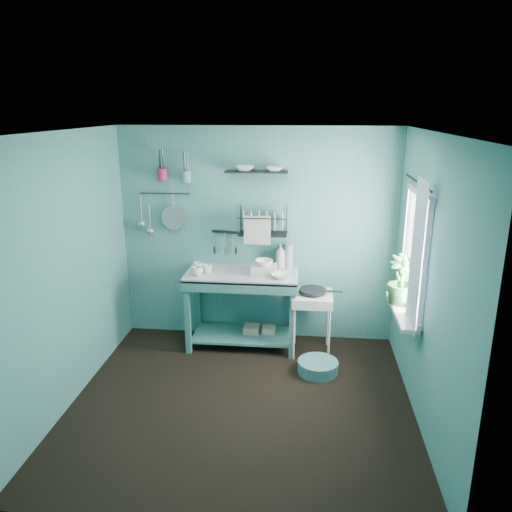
# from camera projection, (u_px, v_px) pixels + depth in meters

# --- Properties ---
(floor) EXTENTS (3.20, 3.20, 0.00)m
(floor) POSITION_uv_depth(u_px,v_px,m) (242.00, 402.00, 4.74)
(floor) COLOR black
(floor) RESTS_ON ground
(ceiling) EXTENTS (3.20, 3.20, 0.00)m
(ceiling) POSITION_uv_depth(u_px,v_px,m) (239.00, 132.00, 4.03)
(ceiling) COLOR silver
(ceiling) RESTS_ON ground
(wall_back) EXTENTS (3.20, 0.00, 3.20)m
(wall_back) POSITION_uv_depth(u_px,v_px,m) (257.00, 236.00, 5.82)
(wall_back) COLOR teal
(wall_back) RESTS_ON ground
(wall_front) EXTENTS (3.20, 0.00, 3.20)m
(wall_front) POSITION_uv_depth(u_px,v_px,m) (207.00, 360.00, 2.96)
(wall_front) COLOR teal
(wall_front) RESTS_ON ground
(wall_left) EXTENTS (0.00, 3.00, 3.00)m
(wall_left) POSITION_uv_depth(u_px,v_px,m) (67.00, 272.00, 4.54)
(wall_left) COLOR teal
(wall_left) RESTS_ON ground
(wall_right) EXTENTS (0.00, 3.00, 3.00)m
(wall_right) POSITION_uv_depth(u_px,v_px,m) (427.00, 284.00, 4.23)
(wall_right) COLOR teal
(wall_right) RESTS_ON ground
(work_counter) EXTENTS (1.30, 0.70, 0.90)m
(work_counter) POSITION_uv_depth(u_px,v_px,m) (242.00, 309.00, 5.77)
(work_counter) COLOR #36726F
(work_counter) RESTS_ON floor
(mug_left) EXTENTS (0.12, 0.12, 0.10)m
(mug_left) POSITION_uv_depth(u_px,v_px,m) (197.00, 271.00, 5.52)
(mug_left) COLOR white
(mug_left) RESTS_ON work_counter
(mug_mid) EXTENTS (0.14, 0.14, 0.09)m
(mug_mid) POSITION_uv_depth(u_px,v_px,m) (208.00, 269.00, 5.61)
(mug_mid) COLOR white
(mug_mid) RESTS_ON work_counter
(mug_right) EXTENTS (0.17, 0.17, 0.10)m
(mug_right) POSITION_uv_depth(u_px,v_px,m) (199.00, 267.00, 5.68)
(mug_right) COLOR white
(mug_right) RESTS_ON work_counter
(wash_tub) EXTENTS (0.28, 0.22, 0.10)m
(wash_tub) POSITION_uv_depth(u_px,v_px,m) (264.00, 269.00, 5.58)
(wash_tub) COLOR beige
(wash_tub) RESTS_ON work_counter
(tub_bowl) EXTENTS (0.20, 0.19, 0.06)m
(tub_bowl) POSITION_uv_depth(u_px,v_px,m) (264.00, 263.00, 5.56)
(tub_bowl) COLOR white
(tub_bowl) RESTS_ON wash_tub
(soap_bottle) EXTENTS (0.11, 0.12, 0.30)m
(soap_bottle) POSITION_uv_depth(u_px,v_px,m) (280.00, 256.00, 5.75)
(soap_bottle) COLOR beige
(soap_bottle) RESTS_ON work_counter
(water_bottle) EXTENTS (0.09, 0.09, 0.28)m
(water_bottle) POSITION_uv_depth(u_px,v_px,m) (289.00, 256.00, 5.76)
(water_bottle) COLOR #9FA7B1
(water_bottle) RESTS_ON work_counter
(counter_bowl) EXTENTS (0.22, 0.22, 0.05)m
(counter_bowl) POSITION_uv_depth(u_px,v_px,m) (281.00, 276.00, 5.45)
(counter_bowl) COLOR white
(counter_bowl) RESTS_ON work_counter
(hotplate_stand) EXTENTS (0.51, 0.51, 0.71)m
(hotplate_stand) POSITION_uv_depth(u_px,v_px,m) (311.00, 323.00, 5.62)
(hotplate_stand) COLOR silver
(hotplate_stand) RESTS_ON floor
(frying_pan) EXTENTS (0.30, 0.30, 0.03)m
(frying_pan) POSITION_uv_depth(u_px,v_px,m) (313.00, 291.00, 5.51)
(frying_pan) COLOR black
(frying_pan) RESTS_ON hotplate_stand
(knife_strip) EXTENTS (0.32, 0.07, 0.03)m
(knife_strip) POSITION_uv_depth(u_px,v_px,m) (225.00, 232.00, 5.81)
(knife_strip) COLOR black
(knife_strip) RESTS_ON wall_back
(dish_rack) EXTENTS (0.56, 0.27, 0.32)m
(dish_rack) POSITION_uv_depth(u_px,v_px,m) (263.00, 221.00, 5.62)
(dish_rack) COLOR black
(dish_rack) RESTS_ON wall_back
(upper_shelf) EXTENTS (0.70, 0.19, 0.01)m
(upper_shelf) POSITION_uv_depth(u_px,v_px,m) (256.00, 172.00, 5.50)
(upper_shelf) COLOR black
(upper_shelf) RESTS_ON wall_back
(shelf_bowl_left) EXTENTS (0.22, 0.22, 0.05)m
(shelf_bowl_left) POSITION_uv_depth(u_px,v_px,m) (245.00, 171.00, 5.51)
(shelf_bowl_left) COLOR white
(shelf_bowl_left) RESTS_ON upper_shelf
(shelf_bowl_right) EXTENTS (0.20, 0.20, 0.05)m
(shelf_bowl_right) POSITION_uv_depth(u_px,v_px,m) (275.00, 170.00, 5.48)
(shelf_bowl_right) COLOR white
(shelf_bowl_right) RESTS_ON upper_shelf
(utensil_cup_magenta) EXTENTS (0.11, 0.11, 0.13)m
(utensil_cup_magenta) POSITION_uv_depth(u_px,v_px,m) (162.00, 174.00, 5.64)
(utensil_cup_magenta) COLOR #AF2053
(utensil_cup_magenta) RESTS_ON wall_back
(utensil_cup_teal) EXTENTS (0.11, 0.11, 0.13)m
(utensil_cup_teal) POSITION_uv_depth(u_px,v_px,m) (186.00, 177.00, 5.62)
(utensil_cup_teal) COLOR teal
(utensil_cup_teal) RESTS_ON wall_back
(colander) EXTENTS (0.28, 0.03, 0.28)m
(colander) POSITION_uv_depth(u_px,v_px,m) (173.00, 218.00, 5.81)
(colander) COLOR #AEB1B7
(colander) RESTS_ON wall_back
(ladle_outer) EXTENTS (0.01, 0.01, 0.30)m
(ladle_outer) POSITION_uv_depth(u_px,v_px,m) (141.00, 209.00, 5.83)
(ladle_outer) COLOR #AEB1B7
(ladle_outer) RESTS_ON wall_back
(ladle_inner) EXTENTS (0.01, 0.01, 0.30)m
(ladle_inner) POSITION_uv_depth(u_px,v_px,m) (150.00, 216.00, 5.84)
(ladle_inner) COLOR #AEB1B7
(ladle_inner) RESTS_ON wall_back
(hook_rail) EXTENTS (0.60, 0.01, 0.01)m
(hook_rail) POSITION_uv_depth(u_px,v_px,m) (165.00, 193.00, 5.75)
(hook_rail) COLOR black
(hook_rail) RESTS_ON wall_back
(window_glass) EXTENTS (0.00, 1.10, 1.10)m
(window_glass) POSITION_uv_depth(u_px,v_px,m) (416.00, 252.00, 4.62)
(window_glass) COLOR white
(window_glass) RESTS_ON wall_right
(windowsill) EXTENTS (0.16, 0.95, 0.04)m
(windowsill) POSITION_uv_depth(u_px,v_px,m) (402.00, 311.00, 4.79)
(windowsill) COLOR silver
(windowsill) RESTS_ON wall_right
(curtain) EXTENTS (0.00, 1.35, 1.35)m
(curtain) POSITION_uv_depth(u_px,v_px,m) (416.00, 256.00, 4.32)
(curtain) COLOR white
(curtain) RESTS_ON wall_right
(curtain_rod) EXTENTS (0.02, 1.05, 0.02)m
(curtain_rod) POSITION_uv_depth(u_px,v_px,m) (418.00, 182.00, 4.43)
(curtain_rod) COLOR black
(curtain_rod) RESTS_ON wall_right
(potted_plant) EXTENTS (0.30, 0.30, 0.49)m
(potted_plant) POSITION_uv_depth(u_px,v_px,m) (401.00, 280.00, 4.85)
(potted_plant) COLOR #276229
(potted_plant) RESTS_ON windowsill
(storage_tin_large) EXTENTS (0.18, 0.18, 0.22)m
(storage_tin_large) POSITION_uv_depth(u_px,v_px,m) (252.00, 334.00, 5.90)
(storage_tin_large) COLOR tan
(storage_tin_large) RESTS_ON floor
(storage_tin_small) EXTENTS (0.15, 0.15, 0.20)m
(storage_tin_small) POSITION_uv_depth(u_px,v_px,m) (269.00, 335.00, 5.92)
(storage_tin_small) COLOR tan
(storage_tin_small) RESTS_ON floor
(floor_basin) EXTENTS (0.43, 0.43, 0.13)m
(floor_basin) POSITION_uv_depth(u_px,v_px,m) (318.00, 367.00, 5.26)
(floor_basin) COLOR teal
(floor_basin) RESTS_ON floor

